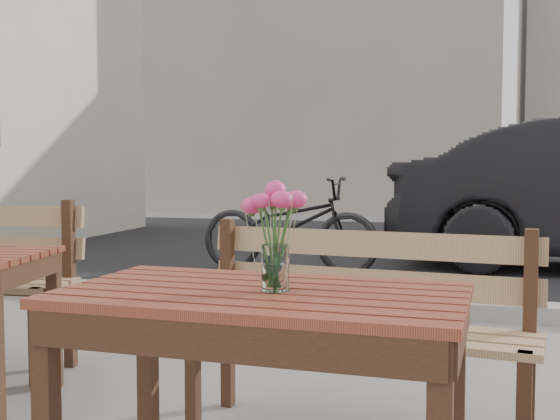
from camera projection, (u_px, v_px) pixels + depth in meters
name	position (u px, v px, depth m)	size (l,w,h in m)	color
street	(424.00, 269.00, 7.05)	(30.00, 8.12, 0.12)	black
backdrop_buildings	(461.00, 52.00, 15.75)	(15.50, 4.00, 8.00)	gray
main_table	(262.00, 330.00, 2.05)	(1.19, 0.73, 0.72)	#5C2918
main_bench	(361.00, 304.00, 2.81)	(1.43, 0.57, 0.86)	#93724C
main_vase	(275.00, 223.00, 2.01)	(0.17, 0.17, 0.32)	white
bicycle	(289.00, 225.00, 6.99)	(0.64, 1.83, 0.96)	black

